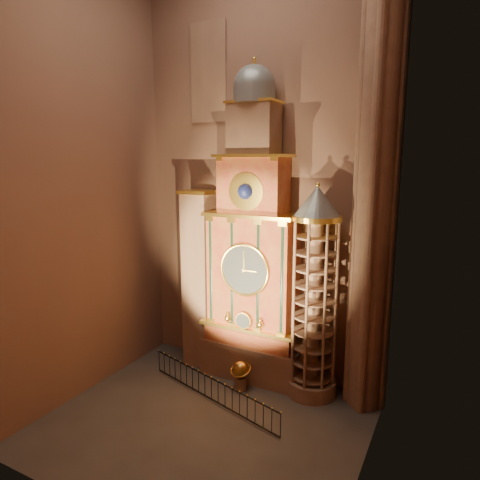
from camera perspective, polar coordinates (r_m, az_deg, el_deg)
The scene contains 11 objects.
floor at distance 21.35m, azimuth -4.71°, elevation -23.10°, with size 14.00×14.00×0.00m, color #383330.
wall_back at distance 23.05m, azimuth 2.93°, elevation 8.52°, with size 22.00×22.00×0.00m, color #895C4A.
wall_left at distance 22.36m, azimuth -20.66°, elevation 7.80°, with size 22.00×22.00×0.00m, color #895C4A.
wall_right at distance 15.18m, azimuth 17.73°, elevation 6.95°, with size 22.00×22.00×0.00m, color #895C4A.
astronomical_clock at distance 22.69m, azimuth 1.73°, elevation -2.53°, with size 5.60×2.41×16.70m.
portrait_tower at distance 24.72m, azimuth -5.41°, elevation -5.13°, with size 1.80×1.60×10.20m.
stair_turret at distance 21.59m, azimuth 9.86°, elevation -7.26°, with size 2.50×2.50×10.80m.
gothic_pier at distance 20.26m, azimuth 17.72°, elevation 7.75°, with size 2.04×2.04×22.00m.
stained_glass_window at distance 24.91m, azimuth -4.22°, elevation 21.38°, with size 2.20×0.14×5.20m.
celestial_globe at distance 23.28m, azimuth 0.08°, elevation -17.28°, with size 1.24×1.19×1.58m.
iron_railing at distance 22.51m, azimuth -3.84°, elevation -19.21°, with size 8.39×2.46×1.20m.
Camera 1 is at (9.62, -14.93, 11.85)m, focal length 32.00 mm.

